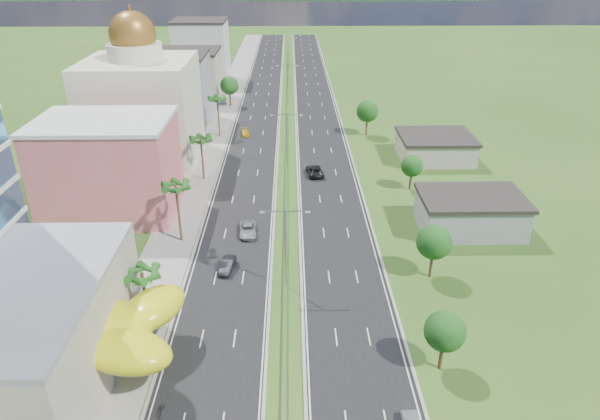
{
  "coord_description": "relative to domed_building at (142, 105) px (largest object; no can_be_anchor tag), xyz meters",
  "views": [
    {
      "loc": [
        0.81,
        -46.94,
        39.46
      ],
      "look_at": [
        1.94,
        17.89,
        7.0
      ],
      "focal_mm": 32.0,
      "sensor_mm": 36.0,
      "label": 1
    }
  ],
  "objects": [
    {
      "name": "leafy_tree_ra",
      "position": [
        44.0,
        -60.0,
        -6.58
      ],
      "size": [
        4.2,
        4.2,
        6.9
      ],
      "color": "#47301C",
      "rests_on": "ground"
    },
    {
      "name": "car_silver_mid_left",
      "position": [
        22.18,
        -31.18,
        -10.58
      ],
      "size": [
        2.85,
        5.48,
        1.48
      ],
      "primitive_type": "imported",
      "rotation": [
        0.0,
        0.0,
        0.08
      ],
      "color": "#97999E",
      "rests_on": "road_left"
    },
    {
      "name": "sidewalk_left",
      "position": [
        11.0,
        35.0,
        -11.29
      ],
      "size": [
        7.0,
        260.0,
        0.12
      ],
      "primitive_type": "cube",
      "color": "gray",
      "rests_on": "ground"
    },
    {
      "name": "streetlight_median_d",
      "position": [
        28.0,
        40.0,
        -4.61
      ],
      "size": [
        6.04,
        0.25,
        11.0
      ],
      "color": "gray",
      "rests_on": "ground"
    },
    {
      "name": "palm_tree_e",
      "position": [
        12.5,
        15.0,
        -3.05
      ],
      "size": [
        3.6,
        3.6,
        9.4
      ],
      "color": "#47301C",
      "rests_on": "ground"
    },
    {
      "name": "leafy_tree_lfar",
      "position": [
        12.5,
        40.0,
        -5.78
      ],
      "size": [
        4.9,
        4.9,
        8.05
      ],
      "color": "#47301C",
      "rests_on": "ground"
    },
    {
      "name": "palm_tree_d",
      "position": [
        12.5,
        -10.0,
        -3.81
      ],
      "size": [
        3.6,
        3.6,
        8.6
      ],
      "color": "#47301C",
      "rests_on": "ground"
    },
    {
      "name": "road_left",
      "position": [
        20.5,
        35.0,
        -11.33
      ],
      "size": [
        11.0,
        260.0,
        0.04
      ],
      "primitive_type": "cube",
      "color": "black",
      "rests_on": "ground"
    },
    {
      "name": "streetlight_median_e",
      "position": [
        28.0,
        85.0,
        -4.61
      ],
      "size": [
        6.04,
        0.25,
        11.0
      ],
      "color": "gray",
      "rests_on": "ground"
    },
    {
      "name": "palm_tree_b",
      "position": [
        12.5,
        -53.0,
        -4.29
      ],
      "size": [
        3.6,
        3.6,
        8.1
      ],
      "color": "#47301C",
      "rests_on": "ground"
    },
    {
      "name": "motorcycle",
      "position": [
        16.52,
        -65.47,
        -10.77
      ],
      "size": [
        0.57,
        1.73,
        1.09
      ],
      "primitive_type": "imported",
      "rotation": [
        0.0,
        0.0,
        -0.03
      ],
      "color": "black",
      "rests_on": "road_left"
    },
    {
      "name": "midrise_beige",
      "position": [
        1.0,
        47.0,
        -4.85
      ],
      "size": [
        16.0,
        15.0,
        13.0
      ],
      "primitive_type": "cube",
      "color": "#A89B8A",
      "rests_on": "ground"
    },
    {
      "name": "domed_building",
      "position": [
        0.0,
        0.0,
        0.0
      ],
      "size": [
        20.0,
        20.0,
        28.7
      ],
      "color": "beige",
      "rests_on": "ground"
    },
    {
      "name": "palm_tree_c",
      "position": [
        12.5,
        -33.0,
        -2.85
      ],
      "size": [
        3.6,
        3.6,
        9.6
      ],
      "color": "#47301C",
      "rests_on": "ground"
    },
    {
      "name": "streetlight_median_b",
      "position": [
        28.0,
        -45.0,
        -4.61
      ],
      "size": [
        6.04,
        0.25,
        11.0
      ],
      "color": "gray",
      "rests_on": "ground"
    },
    {
      "name": "car_dark_far_right",
      "position": [
        33.25,
        -8.27,
        -10.5
      ],
      "size": [
        3.56,
        6.23,
        1.64
      ],
      "primitive_type": "imported",
      "rotation": [
        0.0,
        0.0,
        3.29
      ],
      "color": "black",
      "rests_on": "road_right"
    },
    {
      "name": "road_right",
      "position": [
        35.5,
        35.0,
        -11.33
      ],
      "size": [
        11.0,
        260.0,
        0.04
      ],
      "primitive_type": "cube",
      "color": "black",
      "rests_on": "ground"
    },
    {
      "name": "midrise_white",
      "position": [
        1.0,
        70.0,
        -2.35
      ],
      "size": [
        16.0,
        15.0,
        18.0
      ],
      "primitive_type": "cube",
      "color": "silver",
      "rests_on": "ground"
    },
    {
      "name": "median_guardrail",
      "position": [
        28.0,
        16.99,
        -10.74
      ],
      "size": [
        0.1,
        216.06,
        0.76
      ],
      "color": "gray",
      "rests_on": "ground"
    },
    {
      "name": "shed_far",
      "position": [
        58.0,
        -0.0,
        -9.15
      ],
      "size": [
        14.0,
        12.0,
        4.4
      ],
      "primitive_type": "cube",
      "color": "#A89B8A",
      "rests_on": "ground"
    },
    {
      "name": "lime_canopy",
      "position": [
        8.0,
        -59.0,
        -6.36
      ],
      "size": [
        18.0,
        15.0,
        7.4
      ],
      "color": "yellow",
      "rests_on": "ground"
    },
    {
      "name": "leafy_tree_rd",
      "position": [
        46.0,
        15.0,
        -5.78
      ],
      "size": [
        4.9,
        4.9,
        8.05
      ],
      "color": "#47301C",
      "rests_on": "ground"
    },
    {
      "name": "midrise_grey",
      "position": [
        1.0,
        25.0,
        -3.35
      ],
      "size": [
        16.0,
        15.0,
        16.0
      ],
      "primitive_type": "cube",
      "color": "gray",
      "rests_on": "ground"
    },
    {
      "name": "pink_shophouse",
      "position": [
        0.0,
        -23.0,
        -3.85
      ],
      "size": [
        20.0,
        15.0,
        15.0
      ],
      "primitive_type": "cube",
      "color": "#D75F58",
      "rests_on": "ground"
    },
    {
      "name": "streetlight_median_c",
      "position": [
        28.0,
        -5.0,
        -4.61
      ],
      "size": [
        6.04,
        0.25,
        11.0
      ],
      "color": "gray",
      "rests_on": "ground"
    },
    {
      "name": "leafy_tree_rc",
      "position": [
        50.0,
        -15.0,
        -6.98
      ],
      "size": [
        3.85,
        3.85,
        6.33
      ],
      "color": "#47301C",
      "rests_on": "ground"
    },
    {
      "name": "leafy_tree_rb",
      "position": [
        47.0,
        -43.0,
        -6.18
      ],
      "size": [
        4.55,
        4.55,
        7.47
      ],
      "color": "#47301C",
      "rests_on": "ground"
    },
    {
      "name": "shed_near",
      "position": [
        56.0,
        -30.0,
        -8.85
      ],
      "size": [
        15.0,
        10.0,
        5.0
      ],
      "primitive_type": "cube",
      "color": "gray",
      "rests_on": "ground"
    },
    {
      "name": "ground",
      "position": [
        28.0,
        -55.0,
        -11.35
      ],
      "size": [
        500.0,
        500.0,
        0.0
      ],
      "primitive_type": "plane",
      "color": "#2D5119",
      "rests_on": "ground"
    },
    {
      "name": "car_dark_left",
      "position": [
        20.09,
        -41.02,
        -10.57
      ],
      "size": [
        2.17,
        4.67,
        1.48
      ],
      "primitive_type": "imported",
      "rotation": [
        0.0,
        0.0,
        -0.14
      ],
      "color": "black",
      "rests_on": "road_left"
    },
    {
      "name": "car_yellow_far_left",
      "position": [
        18.38,
        15.36,
        -10.7
      ],
      "size": [
        2.39,
        4.43,
        1.22
      ],
      "primitive_type": "imported",
      "rotation": [
        0.0,
        0.0,
        0.17
      ],
      "color": "gold",
      "rests_on": "road_left"
    }
  ]
}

